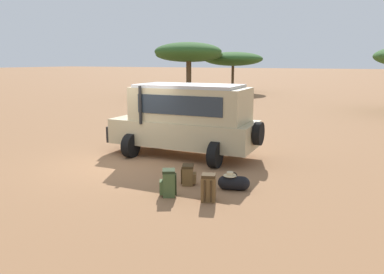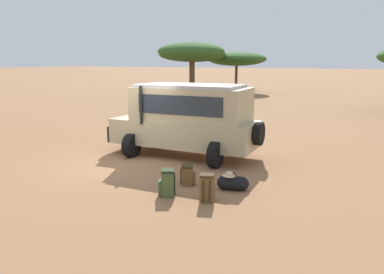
% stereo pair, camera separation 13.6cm
% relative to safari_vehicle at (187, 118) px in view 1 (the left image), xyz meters
% --- Properties ---
extents(ground_plane, '(320.00, 320.00, 0.00)m').
position_rel_safari_vehicle_xyz_m(ground_plane, '(-1.20, -1.77, -1.29)').
color(ground_plane, '#936642').
extents(safari_vehicle, '(5.40, 2.88, 2.44)m').
position_rel_safari_vehicle_xyz_m(safari_vehicle, '(0.00, 0.00, 0.00)').
color(safari_vehicle, tan).
rests_on(safari_vehicle, ground_plane).
extents(backpack_beside_front_wheel, '(0.47, 0.47, 0.53)m').
position_rel_safari_vehicle_xyz_m(backpack_beside_front_wheel, '(1.46, -2.69, -1.04)').
color(backpack_beside_front_wheel, brown).
rests_on(backpack_beside_front_wheel, ground_plane).
extents(backpack_cluster_center, '(0.40, 0.43, 0.65)m').
position_rel_safari_vehicle_xyz_m(backpack_cluster_center, '(2.43, -3.55, -0.98)').
color(backpack_cluster_center, brown).
rests_on(backpack_cluster_center, ground_plane).
extents(backpack_near_rear_wheel, '(0.47, 0.45, 0.66)m').
position_rel_safari_vehicle_xyz_m(backpack_near_rear_wheel, '(1.43, -3.67, -0.97)').
color(backpack_near_rear_wheel, '#42562D').
rests_on(backpack_near_rear_wheel, ground_plane).
extents(duffel_bag_low_black_case, '(0.79, 0.49, 0.46)m').
position_rel_safari_vehicle_xyz_m(duffel_bag_low_black_case, '(2.68, -2.54, -1.11)').
color(duffel_bag_low_black_case, black).
rests_on(duffel_bag_low_black_case, ground_plane).
extents(acacia_tree_far_left, '(6.36, 6.60, 4.49)m').
position_rel_safari_vehicle_xyz_m(acacia_tree_far_left, '(-10.94, 21.38, 2.48)').
color(acacia_tree_far_left, brown).
rests_on(acacia_tree_far_left, ground_plane).
extents(acacia_tree_left_mid, '(5.25, 5.54, 4.65)m').
position_rel_safari_vehicle_xyz_m(acacia_tree_left_mid, '(-8.17, 15.84, 2.59)').
color(acacia_tree_left_mid, brown).
rests_on(acacia_tree_left_mid, ground_plane).
extents(acacia_tree_centre_back, '(6.06, 6.13, 4.11)m').
position_rel_safari_vehicle_xyz_m(acacia_tree_centre_back, '(-8.17, 25.80, 2.10)').
color(acacia_tree_centre_back, brown).
rests_on(acacia_tree_centre_back, ground_plane).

